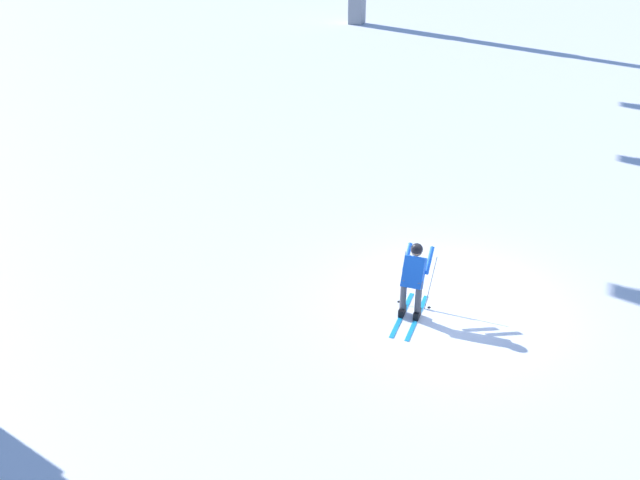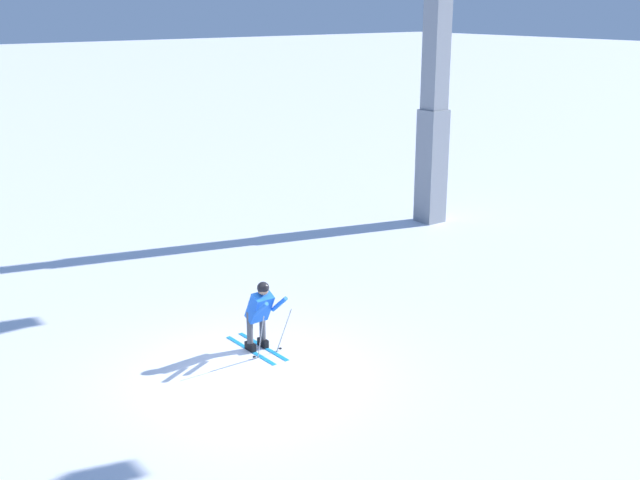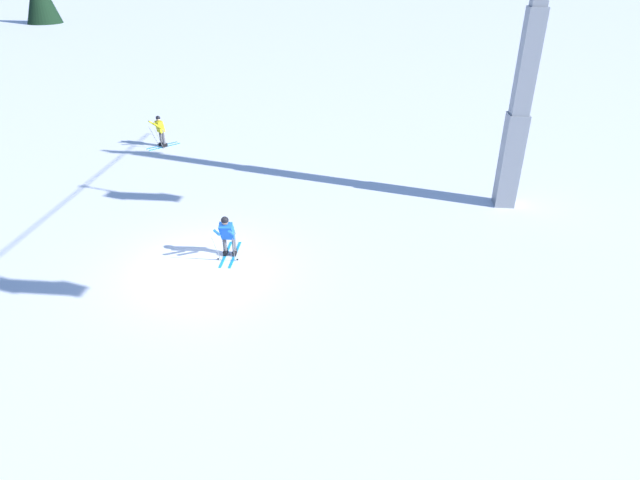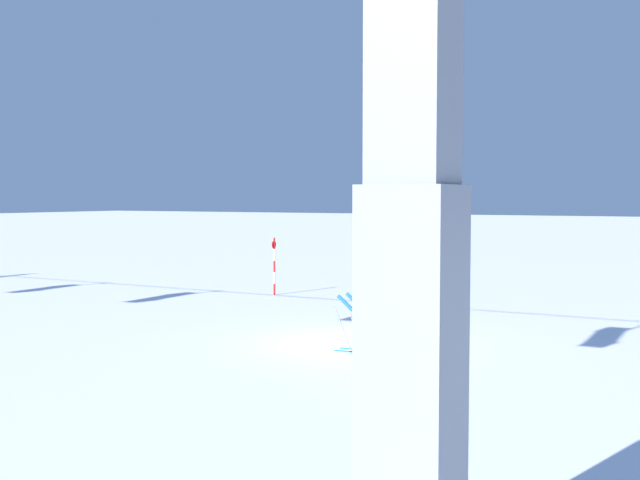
{
  "view_description": "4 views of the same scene",
  "coord_description": "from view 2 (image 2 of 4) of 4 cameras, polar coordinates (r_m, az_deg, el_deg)",
  "views": [
    {
      "loc": [
        -13.47,
        -2.2,
        8.62
      ],
      "look_at": [
        -0.39,
        2.84,
        1.13
      ],
      "focal_mm": 42.04,
      "sensor_mm": 36.0,
      "label": 1
    },
    {
      "loc": [
        11.86,
        -7.28,
        6.89
      ],
      "look_at": [
        -1.43,
        2.76,
        1.84
      ],
      "focal_mm": 44.2,
      "sensor_mm": 36.0,
      "label": 2
    },
    {
      "loc": [
        14.25,
        5.12,
        9.02
      ],
      "look_at": [
        -0.59,
        3.73,
        0.86
      ],
      "focal_mm": 30.08,
      "sensor_mm": 36.0,
      "label": 3
    },
    {
      "loc": [
        -8.22,
        16.57,
        3.55
      ],
      "look_at": [
        -0.75,
        2.93,
        2.68
      ],
      "focal_mm": 43.64,
      "sensor_mm": 36.0,
      "label": 4
    }
  ],
  "objects": [
    {
      "name": "lift_tower_near",
      "position": [
        25.21,
        8.36,
        11.89
      ],
      "size": [
        0.75,
        2.52,
        11.49
      ],
      "color": "gray",
      "rests_on": "ground_plane"
    },
    {
      "name": "ground_plane",
      "position": [
        15.53,
        -5.03,
        -9.55
      ],
      "size": [
        260.0,
        260.0,
        0.0
      ],
      "primitive_type": "plane",
      "color": "white"
    },
    {
      "name": "skier_carving_main",
      "position": [
        16.04,
        -4.36,
        -5.12
      ],
      "size": [
        1.75,
        0.71,
        1.68
      ],
      "color": "#198CCC",
      "rests_on": "ground_plane"
    }
  ]
}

